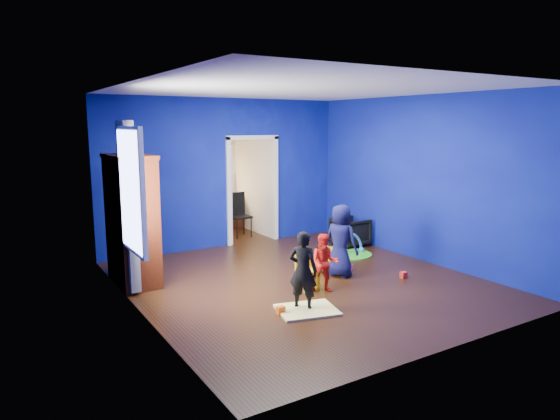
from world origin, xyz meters
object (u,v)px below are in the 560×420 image
child_black (303,270)px  crt_tv (134,217)px  kid_chair (308,273)px  tv_armoire (132,220)px  play_mat (348,254)px  study_desk (222,213)px  armchair (350,232)px  child_navy (341,241)px  vase (134,148)px  toddler_red (324,263)px  hopper_ball (328,259)px  folding_chair (240,216)px

child_black → crt_tv: 2.80m
child_black → kid_chair: bearing=-76.6°
tv_armoire → crt_tv: size_ratio=2.80×
child_black → kid_chair: size_ratio=2.09×
play_mat → study_desk: 3.51m
play_mat → armchair: bearing=47.1°
child_navy → vase: (-2.90, 1.08, 1.49)m
child_black → crt_tv: bearing=-3.3°
tv_armoire → crt_tv: bearing=0.0°
armchair → child_black: child_black is taller
crt_tv → study_desk: crt_tv is taller
crt_tv → child_black: bearing=-56.0°
toddler_red → tv_armoire: (-2.23, 1.86, 0.55)m
child_black → play_mat: bearing=-87.9°
child_navy → toddler_red: (-0.67, -0.48, -0.15)m
vase → child_navy: bearing=-20.5°
toddler_red → play_mat: size_ratio=0.95×
hopper_ball → kid_chair: bearing=-145.5°
toddler_red → crt_tv: (-2.19, 1.86, 0.59)m
child_black → folding_chair: child_black is taller
vase → crt_tv: size_ratio=0.31×
tv_armoire → study_desk: (2.82, 2.92, -0.60)m
child_black → study_desk: size_ratio=1.19×
hopper_ball → study_desk: bearing=90.5°
toddler_red → kid_chair: bearing=162.6°
child_black → toddler_red: (0.66, 0.42, -0.10)m
vase → crt_tv: vase is taller
vase → hopper_ball: 3.50m
play_mat → folding_chair: 2.63m
folding_chair → crt_tv: bearing=-144.9°
vase → play_mat: vase is taller
child_navy → hopper_ball: 0.44m
toddler_red → play_mat: (1.61, 1.44, -0.41)m
crt_tv → kid_chair: 2.75m
kid_chair → hopper_ball: bearing=35.1°
play_mat → hopper_ball: bearing=-144.1°
crt_tv → play_mat: bearing=-6.3°
vase → folding_chair: size_ratio=0.24×
toddler_red → crt_tv: crt_tv is taller
hopper_ball → folding_chair: 3.10m
tv_armoire → crt_tv: 0.06m
child_navy → tv_armoire: bearing=42.7°
hopper_ball → crt_tv: bearing=158.1°
tv_armoire → kid_chair: tv_armoire is taller
hopper_ball → study_desk: study_desk is taller
crt_tv → child_navy: bearing=-25.8°
tv_armoire → folding_chair: tv_armoire is taller
tv_armoire → hopper_ball: 3.16m
child_navy → folding_chair: (-0.08, 3.34, -0.12)m
armchair → kid_chair: (-2.24, -1.76, -0.04)m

